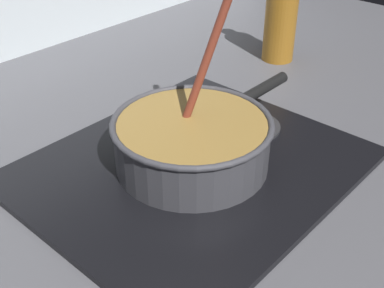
% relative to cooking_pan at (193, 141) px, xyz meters
% --- Properties ---
extents(ground, '(2.40, 1.60, 0.04)m').
position_rel_cooking_pan_xyz_m(ground, '(-0.07, -0.10, -0.08)').
color(ground, '#4C4C51').
extents(hob_plate, '(0.56, 0.48, 0.01)m').
position_rel_cooking_pan_xyz_m(hob_plate, '(-0.00, 0.00, -0.05)').
color(hob_plate, black).
rests_on(hob_plate, ground).
extents(burner_ring, '(0.19, 0.19, 0.01)m').
position_rel_cooking_pan_xyz_m(burner_ring, '(-0.00, 0.00, -0.04)').
color(burner_ring, '#592D0C').
rests_on(burner_ring, hob_plate).
extents(spare_burner, '(0.12, 0.12, 0.01)m').
position_rel_cooking_pan_xyz_m(spare_burner, '(0.17, 0.00, -0.04)').
color(spare_burner, '#262628').
rests_on(spare_burner, hob_plate).
extents(cooking_pan, '(0.41, 0.28, 0.35)m').
position_rel_cooking_pan_xyz_m(cooking_pan, '(0.00, 0.00, 0.00)').
color(cooking_pan, '#38383D').
rests_on(cooking_pan, hob_plate).
extents(sauce_bottle, '(0.08, 0.08, 0.26)m').
position_rel_cooking_pan_xyz_m(sauce_bottle, '(0.51, 0.17, 0.05)').
color(sauce_bottle, '#8C5919').
rests_on(sauce_bottle, ground).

